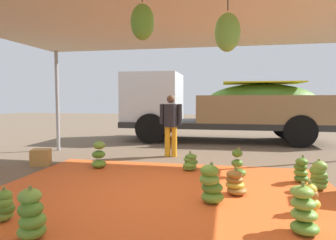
{
  "coord_description": "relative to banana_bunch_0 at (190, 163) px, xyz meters",
  "views": [
    {
      "loc": [
        1.0,
        -4.56,
        1.51
      ],
      "look_at": [
        -0.4,
        2.51,
        0.99
      ],
      "focal_mm": 32.16,
      "sensor_mm": 36.0,
      "label": 1
    }
  ],
  "objects": [
    {
      "name": "crate_1",
      "position": [
        -3.37,
        -0.13,
        0.01
      ],
      "size": [
        0.47,
        0.43,
        0.36
      ],
      "primitive_type": "cube",
      "rotation": [
        0.0,
        0.0,
        0.3
      ],
      "color": "#B78947",
      "rests_on": "ground"
    },
    {
      "name": "ground_plane",
      "position": [
        -0.25,
        1.42,
        -0.17
      ],
      "size": [
        40.0,
        40.0,
        0.0
      ],
      "primitive_type": "plane",
      "color": "brown"
    },
    {
      "name": "banana_bunch_0",
      "position": [
        0.0,
        0.0,
        0.0
      ],
      "size": [
        0.42,
        0.43,
        0.41
      ],
      "color": "#6B9E38",
      "rests_on": "tarp_orange"
    },
    {
      "name": "banana_bunch_8",
      "position": [
        -1.29,
        -3.37,
        0.09
      ],
      "size": [
        0.42,
        0.42,
        0.57
      ],
      "color": "#60932D",
      "rests_on": "tarp_orange"
    },
    {
      "name": "banana_bunch_7",
      "position": [
        1.81,
        -2.03,
        0.02
      ],
      "size": [
        0.33,
        0.31,
        0.44
      ],
      "color": "gold",
      "rests_on": "tarp_orange"
    },
    {
      "name": "banana_bunch_11",
      "position": [
        2.05,
        -0.51,
        0.05
      ],
      "size": [
        0.36,
        0.36,
        0.5
      ],
      "color": "#477523",
      "rests_on": "tarp_orange"
    },
    {
      "name": "banana_bunch_2",
      "position": [
        -1.97,
        -0.14,
        0.1
      ],
      "size": [
        0.39,
        0.39,
        0.6
      ],
      "color": "#60932D",
      "rests_on": "tarp_orange"
    },
    {
      "name": "tarp_orange",
      "position": [
        -0.25,
        -1.58,
        -0.17
      ],
      "size": [
        5.6,
        4.33,
        0.01
      ],
      "primitive_type": "cube",
      "color": "#E05B23",
      "rests_on": "ground"
    },
    {
      "name": "cargo_truck_main",
      "position": [
        0.41,
        4.64,
        1.09
      ],
      "size": [
        6.98,
        2.46,
        2.4
      ],
      "color": "#2D2D2D",
      "rests_on": "ground"
    },
    {
      "name": "worker_0",
      "position": [
        -0.68,
        1.44,
        0.76
      ],
      "size": [
        0.58,
        0.36,
        1.59
      ],
      "color": "orange",
      "rests_on": "ground"
    },
    {
      "name": "banana_bunch_4",
      "position": [
        0.53,
        -1.87,
        0.09
      ],
      "size": [
        0.45,
        0.44,
        0.59
      ],
      "color": "#60932D",
      "rests_on": "tarp_orange"
    },
    {
      "name": "banana_bunch_10",
      "position": [
        1.59,
        -2.64,
        0.08
      ],
      "size": [
        0.43,
        0.44,
        0.58
      ],
      "color": "#518428",
      "rests_on": "tarp_orange"
    },
    {
      "name": "banana_bunch_12",
      "position": [
        0.88,
        -1.41,
        0.01
      ],
      "size": [
        0.45,
        0.45,
        0.43
      ],
      "color": "#996628",
      "rests_on": "tarp_orange"
    },
    {
      "name": "banana_bunch_5",
      "position": [
        0.96,
        -0.32,
        0.07
      ],
      "size": [
        0.34,
        0.31,
        0.57
      ],
      "color": "#518428",
      "rests_on": "tarp_orange"
    },
    {
      "name": "tent_canopy",
      "position": [
        -0.25,
        -1.69,
        2.65
      ],
      "size": [
        8.0,
        7.0,
        2.91
      ],
      "color": "#9EA0A5",
      "rests_on": "ground"
    },
    {
      "name": "banana_bunch_9",
      "position": [
        -1.91,
        -3.02,
        0.02
      ],
      "size": [
        0.28,
        0.27,
        0.43
      ],
      "color": "#6B9E38",
      "rests_on": "tarp_orange"
    },
    {
      "name": "banana_bunch_3",
      "position": [
        2.22,
        -0.93,
        0.06
      ],
      "size": [
        0.37,
        0.38,
        0.51
      ],
      "color": "#75A83D",
      "rests_on": "tarp_orange"
    }
  ]
}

